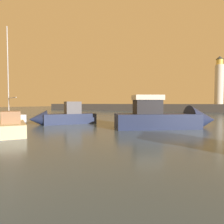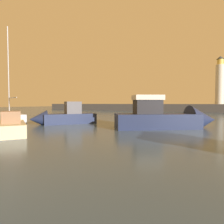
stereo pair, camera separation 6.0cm
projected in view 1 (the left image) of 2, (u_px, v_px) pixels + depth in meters
ground_plane at (165, 119)px, 27.67m from camera, size 220.00×220.00×0.00m
breakwater at (190, 108)px, 51.47m from camera, size 94.16×5.81×2.06m
lighthouse at (219, 81)px, 48.00m from camera, size 1.98×1.98×11.77m
motorboat_0 at (11, 125)px, 14.91m from camera, size 6.00×4.90×2.08m
motorboat_2 at (62, 117)px, 21.17m from camera, size 5.67×6.69×2.76m
motorboat_3 at (171, 118)px, 17.72m from camera, size 9.19×7.48×3.59m
sailboat_moored at (10, 117)px, 23.52m from camera, size 6.86×4.23×11.57m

